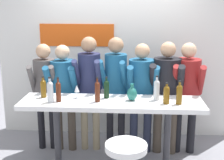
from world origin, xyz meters
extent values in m
cube|color=silver|center=(0.00, 1.30, 1.24)|extent=(3.93, 0.10, 2.48)
cube|color=#DB5114|center=(-0.65, 1.24, 1.69)|extent=(1.21, 0.02, 0.36)
cube|color=white|center=(0.00, 0.00, 0.96)|extent=(2.33, 0.59, 0.06)
cylinder|color=#333338|center=(-0.72, 0.00, 0.49)|extent=(0.09, 0.09, 0.93)
cylinder|color=#333338|center=(0.72, 0.00, 0.49)|extent=(0.09, 0.09, 0.93)
cylinder|color=white|center=(0.20, -0.81, 0.74)|extent=(0.44, 0.44, 0.07)
cylinder|color=black|center=(-1.12, 0.61, 0.39)|extent=(0.10, 0.10, 0.78)
cylinder|color=black|center=(-0.95, 0.62, 0.39)|extent=(0.10, 0.10, 0.78)
cylinder|color=#514C4C|center=(-1.03, 0.61, 1.09)|extent=(0.35, 0.35, 0.62)
sphere|color=tan|center=(-1.03, 0.61, 1.52)|extent=(0.21, 0.21, 0.21)
cylinder|color=#514C4C|center=(-1.17, 0.45, 1.13)|extent=(0.11, 0.37, 0.47)
cylinder|color=#514C4C|center=(-0.87, 0.48, 1.13)|extent=(0.11, 0.37, 0.47)
cylinder|color=#473D33|center=(-0.85, 0.58, 0.39)|extent=(0.12, 0.12, 0.78)
cylinder|color=#473D33|center=(-0.64, 0.58, 0.39)|extent=(0.12, 0.12, 0.78)
cylinder|color=#19517A|center=(-0.74, 0.58, 1.08)|extent=(0.37, 0.37, 0.61)
sphere|color=#D6AD89|center=(-0.74, 0.58, 1.51)|extent=(0.21, 0.21, 0.21)
cylinder|color=#19517A|center=(-0.92, 0.43, 1.13)|extent=(0.09, 0.37, 0.48)
cylinder|color=#19517A|center=(-0.57, 0.43, 1.13)|extent=(0.09, 0.37, 0.48)
cylinder|color=gray|center=(-0.46, 0.62, 0.42)|extent=(0.10, 0.10, 0.83)
cylinder|color=gray|center=(-0.28, 0.62, 0.42)|extent=(0.10, 0.10, 0.83)
cylinder|color=#23284C|center=(-0.37, 0.62, 1.16)|extent=(0.33, 0.33, 0.66)
sphere|color=#9E7556|center=(-0.37, 0.62, 1.62)|extent=(0.23, 0.23, 0.23)
cylinder|color=#23284C|center=(-0.52, 0.46, 1.21)|extent=(0.08, 0.39, 0.50)
cylinder|color=#23284C|center=(-0.21, 0.46, 1.21)|extent=(0.08, 0.39, 0.50)
cylinder|color=black|center=(-0.07, 0.63, 0.41)|extent=(0.10, 0.10, 0.83)
cylinder|color=black|center=(0.11, 0.61, 0.41)|extent=(0.10, 0.10, 0.83)
cylinder|color=#19517A|center=(0.02, 0.62, 1.16)|extent=(0.37, 0.37, 0.66)
sphere|color=#9E7556|center=(0.02, 0.62, 1.61)|extent=(0.22, 0.22, 0.22)
cylinder|color=#19517A|center=(-0.15, 0.49, 1.20)|extent=(0.13, 0.39, 0.50)
cylinder|color=#19517A|center=(0.15, 0.44, 1.20)|extent=(0.13, 0.39, 0.50)
cylinder|color=#23283D|center=(0.29, 0.59, 0.39)|extent=(0.12, 0.12, 0.79)
cylinder|color=#23283D|center=(0.50, 0.60, 0.39)|extent=(0.12, 0.12, 0.79)
cylinder|color=#19517A|center=(0.40, 0.59, 1.10)|extent=(0.38, 0.38, 0.63)
sphere|color=tan|center=(0.40, 0.59, 1.54)|extent=(0.21, 0.21, 0.21)
cylinder|color=#19517A|center=(0.23, 0.43, 1.15)|extent=(0.10, 0.38, 0.49)
cylinder|color=#19517A|center=(0.58, 0.45, 1.15)|extent=(0.10, 0.38, 0.49)
cylinder|color=#473D33|center=(0.65, 0.59, 0.40)|extent=(0.13, 0.13, 0.80)
cylinder|color=#473D33|center=(0.86, 0.56, 0.40)|extent=(0.13, 0.13, 0.80)
cylinder|color=black|center=(0.76, 0.58, 1.12)|extent=(0.44, 0.44, 0.64)
sphere|color=tan|center=(0.76, 0.58, 1.57)|extent=(0.22, 0.22, 0.22)
cylinder|color=black|center=(0.55, 0.45, 1.17)|extent=(0.14, 0.40, 0.50)
cylinder|color=black|center=(0.92, 0.40, 1.17)|extent=(0.14, 0.40, 0.50)
cylinder|color=black|center=(0.95, 0.62, 0.40)|extent=(0.12, 0.12, 0.80)
cylinder|color=black|center=(1.15, 0.61, 0.40)|extent=(0.12, 0.12, 0.80)
cylinder|color=maroon|center=(1.05, 0.61, 1.11)|extent=(0.40, 0.40, 0.63)
sphere|color=#D6AD89|center=(1.05, 0.61, 1.55)|extent=(0.22, 0.22, 0.22)
cylinder|color=maroon|center=(0.86, 0.48, 1.16)|extent=(0.12, 0.39, 0.49)
cylinder|color=maroon|center=(1.21, 0.45, 1.16)|extent=(0.12, 0.39, 0.49)
cylinder|color=brown|center=(-0.90, 0.09, 1.09)|extent=(0.07, 0.07, 0.20)
sphere|color=brown|center=(-0.90, 0.09, 1.18)|extent=(0.07, 0.07, 0.07)
cylinder|color=brown|center=(-0.90, 0.09, 1.22)|extent=(0.03, 0.03, 0.07)
cylinder|color=black|center=(-0.90, 0.09, 1.26)|extent=(0.03, 0.03, 0.01)
cylinder|color=#B7BCC1|center=(-0.76, -0.11, 1.10)|extent=(0.08, 0.08, 0.23)
sphere|color=#B7BCC1|center=(-0.76, -0.11, 1.21)|extent=(0.08, 0.08, 0.08)
cylinder|color=#B7BCC1|center=(-0.76, -0.11, 1.25)|extent=(0.03, 0.03, 0.08)
cylinder|color=black|center=(-0.76, -0.11, 1.30)|extent=(0.03, 0.03, 0.02)
cylinder|color=black|center=(-0.07, 0.11, 1.09)|extent=(0.07, 0.07, 0.20)
sphere|color=black|center=(-0.07, 0.11, 1.19)|extent=(0.07, 0.07, 0.07)
cylinder|color=black|center=(-0.07, 0.11, 1.22)|extent=(0.03, 0.03, 0.07)
cylinder|color=black|center=(-0.07, 0.11, 1.26)|extent=(0.03, 0.03, 0.01)
cylinder|color=#B7BCC1|center=(0.57, 0.06, 1.10)|extent=(0.08, 0.08, 0.23)
sphere|color=#B7BCC1|center=(0.57, 0.06, 1.21)|extent=(0.08, 0.08, 0.08)
cylinder|color=#B7BCC1|center=(0.57, 0.06, 1.25)|extent=(0.03, 0.03, 0.08)
cylinder|color=black|center=(0.57, 0.06, 1.30)|extent=(0.03, 0.03, 0.02)
cylinder|color=brown|center=(0.84, -0.09, 1.09)|extent=(0.07, 0.07, 0.21)
sphere|color=brown|center=(0.84, -0.09, 1.20)|extent=(0.07, 0.07, 0.07)
cylinder|color=brown|center=(0.84, -0.09, 1.23)|extent=(0.03, 0.03, 0.07)
cylinder|color=black|center=(0.84, -0.09, 1.28)|extent=(0.03, 0.03, 0.02)
cylinder|color=#4C1E0F|center=(-0.17, -0.05, 1.10)|extent=(0.07, 0.07, 0.22)
sphere|color=#4C1E0F|center=(-0.17, -0.05, 1.21)|extent=(0.07, 0.07, 0.07)
cylinder|color=#4C1E0F|center=(-0.17, -0.05, 1.25)|extent=(0.03, 0.03, 0.08)
cylinder|color=black|center=(-0.17, -0.05, 1.30)|extent=(0.03, 0.03, 0.02)
cylinder|color=brown|center=(0.68, -0.07, 1.08)|extent=(0.08, 0.08, 0.19)
sphere|color=brown|center=(0.68, -0.07, 1.17)|extent=(0.08, 0.08, 0.08)
cylinder|color=brown|center=(0.68, -0.07, 1.21)|extent=(0.03, 0.03, 0.07)
cylinder|color=black|center=(0.68, -0.07, 1.25)|extent=(0.03, 0.03, 0.01)
cylinder|color=#4C1E0F|center=(-0.67, -0.07, 1.10)|extent=(0.07, 0.07, 0.22)
sphere|color=#4C1E0F|center=(-0.67, -0.07, 1.21)|extent=(0.07, 0.07, 0.07)
cylinder|color=#4C1E0F|center=(-0.67, -0.07, 1.24)|extent=(0.02, 0.02, 0.08)
cylinder|color=black|center=(-0.67, -0.07, 1.29)|extent=(0.03, 0.03, 0.02)
cylinder|color=silver|center=(-0.46, 0.08, 0.99)|extent=(0.06, 0.06, 0.01)
cylinder|color=silver|center=(-0.46, 0.08, 1.03)|extent=(0.01, 0.01, 0.08)
cone|color=silver|center=(-0.46, 0.08, 1.12)|extent=(0.07, 0.07, 0.09)
ellipsoid|color=#1E665B|center=(0.26, 0.03, 1.07)|extent=(0.13, 0.13, 0.17)
cylinder|color=#1E665B|center=(0.26, 0.03, 1.18)|extent=(0.04, 0.04, 0.05)
camera|label=1|loc=(0.25, -3.78, 2.21)|focal=50.00mm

